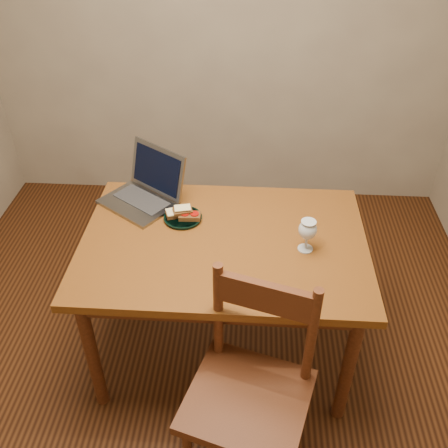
# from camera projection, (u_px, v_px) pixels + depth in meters

# --- Properties ---
(floor) EXTENTS (3.20, 3.20, 0.02)m
(floor) POSITION_uv_depth(u_px,v_px,m) (204.00, 355.00, 2.68)
(floor) COLOR black
(floor) RESTS_ON ground
(back_wall) EXTENTS (3.20, 0.02, 2.60)m
(back_wall) POSITION_uv_depth(u_px,v_px,m) (223.00, 17.00, 3.16)
(back_wall) COLOR gray
(back_wall) RESTS_ON floor
(table) EXTENTS (1.30, 0.90, 0.74)m
(table) POSITION_uv_depth(u_px,v_px,m) (224.00, 254.00, 2.32)
(table) COLOR #4D270C
(table) RESTS_ON floor
(chair) EXTENTS (0.56, 0.55, 0.49)m
(chair) POSITION_uv_depth(u_px,v_px,m) (250.00, 386.00, 1.90)
(chair) COLOR #361A0B
(chair) RESTS_ON floor
(plate) EXTENTS (0.18, 0.18, 0.02)m
(plate) POSITION_uv_depth(u_px,v_px,m) (183.00, 218.00, 2.39)
(plate) COLOR black
(plate) RESTS_ON table
(sandwich_cheese) EXTENTS (0.11, 0.09, 0.03)m
(sandwich_cheese) POSITION_uv_depth(u_px,v_px,m) (177.00, 213.00, 2.38)
(sandwich_cheese) COLOR #381E0C
(sandwich_cheese) RESTS_ON plate
(sandwich_tomato) EXTENTS (0.10, 0.06, 0.03)m
(sandwich_tomato) POSITION_uv_depth(u_px,v_px,m) (190.00, 215.00, 2.36)
(sandwich_tomato) COLOR #381E0C
(sandwich_tomato) RESTS_ON plate
(sandwich_top) EXTENTS (0.10, 0.08, 0.03)m
(sandwich_top) POSITION_uv_depth(u_px,v_px,m) (183.00, 210.00, 2.37)
(sandwich_top) COLOR #381E0C
(sandwich_top) RESTS_ON plate
(milk_glass) EXTENTS (0.08, 0.08, 0.16)m
(milk_glass) POSITION_uv_depth(u_px,v_px,m) (307.00, 235.00, 2.17)
(milk_glass) COLOR white
(milk_glass) RESTS_ON table
(laptop) EXTENTS (0.46, 0.46, 0.25)m
(laptop) POSITION_uv_depth(u_px,v_px,m) (147.00, 187.00, 2.49)
(laptop) COLOR slate
(laptop) RESTS_ON table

